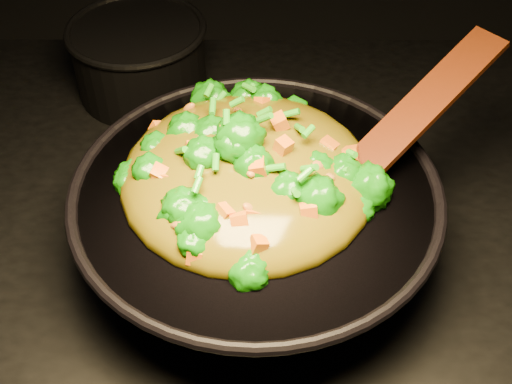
# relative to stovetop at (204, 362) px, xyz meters

# --- Properties ---
(stovetop) EXTENTS (1.20, 0.90, 0.90)m
(stovetop) POSITION_rel_stovetop_xyz_m (0.00, 0.00, 0.00)
(stovetop) COLOR black
(stovetop) RESTS_ON ground
(wok) EXTENTS (0.59, 0.59, 0.13)m
(wok) POSITION_rel_stovetop_xyz_m (0.10, -0.09, 0.51)
(wok) COLOR black
(wok) RESTS_ON stovetop
(stir_fry) EXTENTS (0.42, 0.42, 0.11)m
(stir_fry) POSITION_rel_stovetop_xyz_m (0.09, -0.08, 0.63)
(stir_fry) COLOR #146F07
(stir_fry) RESTS_ON wok
(spatula) EXTENTS (0.27, 0.24, 0.13)m
(spatula) POSITION_rel_stovetop_xyz_m (0.29, -0.04, 0.63)
(spatula) COLOR #3B1307
(spatula) RESTS_ON wok
(back_pot) EXTENTS (0.28, 0.28, 0.13)m
(back_pot) POSITION_rel_stovetop_xyz_m (-0.10, 0.28, 0.51)
(back_pot) COLOR black
(back_pot) RESTS_ON stovetop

